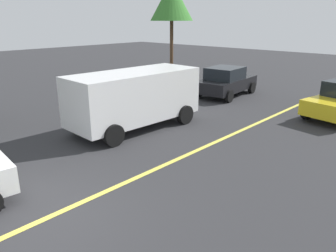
{
  "coord_description": "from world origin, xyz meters",
  "views": [
    {
      "loc": [
        -2.65,
        -6.1,
        4.1
      ],
      "look_at": [
        3.76,
        -0.17,
        1.25
      ],
      "focal_mm": 35.45,
      "sensor_mm": 36.0,
      "label": 1
    }
  ],
  "objects": [
    {
      "name": "ground_plane",
      "position": [
        0.0,
        0.0,
        0.0
      ],
      "size": [
        80.0,
        80.0,
        0.0
      ],
      "primitive_type": "plane",
      "color": "#2D2D30"
    },
    {
      "name": "white_van",
      "position": [
        5.58,
        3.24,
        1.27
      ],
      "size": [
        5.28,
        2.43,
        2.2
      ],
      "color": "white",
      "rests_on": "ground_plane"
    },
    {
      "name": "tree_right_verge",
      "position": [
        13.4,
        8.46,
        5.1
      ],
      "size": [
        2.66,
        2.66,
        6.31
      ],
      "color": "#513823",
      "rests_on": "ground_plane"
    },
    {
      "name": "car_black_near_curb",
      "position": [
        12.81,
        3.87,
        0.79
      ],
      "size": [
        4.22,
        2.36,
        1.58
      ],
      "color": "black",
      "rests_on": "ground_plane"
    },
    {
      "name": "lane_marking_centre",
      "position": [
        3.0,
        0.0,
        0.01
      ],
      "size": [
        28.0,
        0.16,
        0.01
      ],
      "primitive_type": "cube",
      "color": "#E0D14C"
    }
  ]
}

